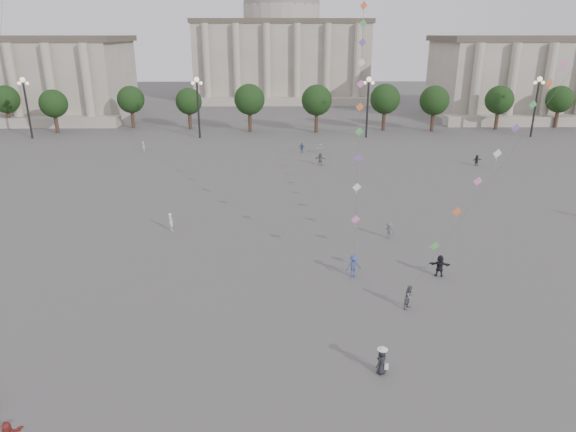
{
  "coord_description": "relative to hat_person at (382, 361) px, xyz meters",
  "views": [
    {
      "loc": [
        -0.51,
        -21.87,
        18.1
      ],
      "look_at": [
        -0.0,
        12.0,
        5.87
      ],
      "focal_mm": 32.0,
      "sensor_mm": 36.0,
      "label": 1
    }
  ],
  "objects": [
    {
      "name": "ground",
      "position": [
        -5.08,
        -2.15,
        -0.84
      ],
      "size": [
        360.0,
        360.0,
        0.0
      ],
      "primitive_type": "plane",
      "color": "#4F4D4A",
      "rests_on": "ground"
    },
    {
      "name": "hall_central",
      "position": [
        -5.08,
        127.07,
        13.4
      ],
      "size": [
        48.3,
        34.3,
        35.5
      ],
      "color": "gray",
      "rests_on": "ground"
    },
    {
      "name": "tree_row",
      "position": [
        -5.08,
        75.85,
        4.56
      ],
      "size": [
        137.12,
        5.12,
        8.0
      ],
      "color": "#38261C",
      "rests_on": "ground"
    },
    {
      "name": "lamp_post_far_west",
      "position": [
        -50.08,
        67.85,
        6.52
      ],
      "size": [
        2.0,
        0.9,
        10.65
      ],
      "color": "#262628",
      "rests_on": "ground"
    },
    {
      "name": "lamp_post_mid_west",
      "position": [
        -20.08,
        67.85,
        6.52
      ],
      "size": [
        2.0,
        0.9,
        10.65
      ],
      "color": "#262628",
      "rests_on": "ground"
    },
    {
      "name": "lamp_post_mid_east",
      "position": [
        9.92,
        67.85,
        6.52
      ],
      "size": [
        2.0,
        0.9,
        10.65
      ],
      "color": "#262628",
      "rests_on": "ground"
    },
    {
      "name": "lamp_post_far_east",
      "position": [
        39.92,
        67.85,
        6.52
      ],
      "size": [
        2.0,
        0.9,
        10.65
      ],
      "color": "#262628",
      "rests_on": "ground"
    },
    {
      "name": "person_crowd_0",
      "position": [
        -2.23,
        55.47,
        -0.03
      ],
      "size": [
        0.97,
        0.46,
        1.61
      ],
      "primitive_type": "imported",
      "rotation": [
        0.0,
        0.0,
        0.07
      ],
      "color": "#3A5882",
      "rests_on": "ground"
    },
    {
      "name": "person_crowd_3",
      "position": [
        6.79,
        12.05,
        0.05
      ],
      "size": [
        1.71,
        0.87,
        1.77
      ],
      "primitive_type": "imported",
      "rotation": [
        0.0,
        0.0,
        2.92
      ],
      "color": "black",
      "rests_on": "ground"
    },
    {
      "name": "person_crowd_4",
      "position": [
        0.67,
        55.19,
        -0.08
      ],
      "size": [
        1.47,
        0.97,
        1.52
      ],
      "primitive_type": "imported",
      "rotation": [
        0.0,
        0.0,
        3.55
      ],
      "color": "silver",
      "rests_on": "ground"
    },
    {
      "name": "person_crowd_6",
      "position": [
        4.39,
        19.84,
        -0.05
      ],
      "size": [
        1.16,
        0.94,
        1.57
      ],
      "primitive_type": "imported",
      "rotation": [
        0.0,
        0.0,
        5.88
      ],
      "color": "#58575C",
      "rests_on": "ground"
    },
    {
      "name": "person_crowd_9",
      "position": [
        22.43,
        47.02,
        -0.07
      ],
      "size": [
        1.49,
        0.83,
        1.53
      ],
      "primitive_type": "imported",
      "rotation": [
        0.0,
        0.0,
        0.28
      ],
      "color": "black",
      "rests_on": "ground"
    },
    {
      "name": "person_crowd_10",
      "position": [
        -27.35,
        56.67,
        -0.02
      ],
      "size": [
        0.68,
        0.71,
        1.63
      ],
      "primitive_type": "imported",
      "rotation": [
        0.0,
        0.0,
        2.28
      ],
      "color": "silver",
      "rests_on": "ground"
    },
    {
      "name": "person_crowd_12",
      "position": [
        0.11,
        47.6,
        0.04
      ],
      "size": [
        1.69,
        1.04,
        1.74
      ],
      "primitive_type": "imported",
      "rotation": [
        0.0,
        0.0,
        2.79
      ],
      "color": "slate",
      "rests_on": "ground"
    },
    {
      "name": "person_crowd_13",
      "position": [
        -16.17,
        22.25,
        0.04
      ],
      "size": [
        0.74,
        0.75,
        1.75
      ],
      "primitive_type": "imported",
      "rotation": [
        0.0,
        0.0,
        2.31
      ],
      "color": "white",
      "rests_on": "ground"
    },
    {
      "name": "kite_flyer_1",
      "position": [
        0.05,
        12.01,
        0.09
      ],
      "size": [
        1.34,
        0.97,
        1.86
      ],
      "primitive_type": "imported",
      "rotation": [
        0.0,
        0.0,
        0.25
      ],
      "color": "#394682",
      "rests_on": "ground"
    },
    {
      "name": "kite_flyer_2",
      "position": [
        3.25,
        7.15,
        0.02
      ],
      "size": [
        1.05,
        1.05,
        1.71
      ],
      "primitive_type": "imported",
      "rotation": [
        0.0,
        0.0,
        0.78
      ],
      "color": "#5B5B5F",
      "rests_on": "ground"
    },
    {
      "name": "hat_person",
      "position": [
        0.0,
        0.0,
        0.0
      ],
      "size": [
        0.89,
        0.89,
        1.69
      ],
      "color": "black",
      "rests_on": "ground"
    }
  ]
}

